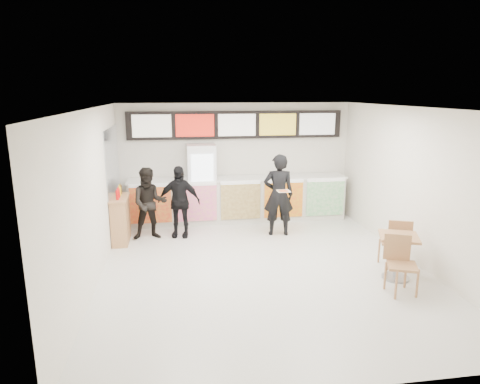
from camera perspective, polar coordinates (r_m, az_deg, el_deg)
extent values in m
plane|color=beige|center=(8.30, 2.99, -10.04)|extent=(7.00, 7.00, 0.00)
plane|color=white|center=(7.63, 3.26, 11.13)|extent=(7.00, 7.00, 0.00)
plane|color=silver|center=(11.22, -0.51, 4.14)|extent=(6.00, 0.00, 6.00)
plane|color=silver|center=(7.81, -18.99, -0.67)|extent=(0.00, 7.00, 7.00)
plane|color=silver|center=(8.93, 22.33, 0.75)|extent=(0.00, 7.00, 7.00)
cube|color=silver|center=(11.02, -0.21, -1.07)|extent=(5.50, 0.70, 1.10)
cube|color=silver|center=(10.89, -0.21, 1.83)|extent=(5.56, 0.76, 0.04)
cube|color=red|center=(10.55, -11.81, -1.71)|extent=(0.99, 0.02, 0.90)
cube|color=#EF35A9|center=(10.54, -5.83, -1.51)|extent=(0.99, 0.02, 0.90)
cube|color=brown|center=(10.64, 0.09, -1.29)|extent=(0.99, 0.02, 0.90)
cube|color=gold|center=(10.86, 5.84, -1.06)|extent=(0.99, 0.02, 0.90)
cube|color=green|center=(11.18, 11.31, -0.83)|extent=(0.99, 0.02, 0.90)
cube|color=black|center=(11.03, -0.46, 8.95)|extent=(5.50, 0.12, 0.70)
cube|color=white|center=(10.86, -11.68, 8.62)|extent=(0.95, 0.02, 0.55)
cube|color=red|center=(10.86, -6.02, 8.81)|extent=(0.95, 0.02, 0.55)
cube|color=white|center=(10.96, -0.41, 8.93)|extent=(0.95, 0.02, 0.55)
cube|color=gold|center=(11.16, 5.05, 8.95)|extent=(0.95, 0.02, 0.55)
cube|color=silver|center=(11.45, 10.27, 8.91)|extent=(0.95, 0.02, 0.55)
cube|color=white|center=(10.84, -5.12, 1.08)|extent=(0.70, 0.65, 2.00)
cube|color=white|center=(10.50, -5.01, 0.96)|extent=(0.54, 0.02, 1.50)
cylinder|color=#18862F|center=(10.67, -6.08, -2.18)|extent=(0.07, 0.07, 0.22)
cylinder|color=orange|center=(10.68, -5.33, -2.16)|extent=(0.07, 0.07, 0.22)
cylinder|color=red|center=(10.69, -4.58, -2.13)|extent=(0.07, 0.07, 0.22)
cylinder|color=blue|center=(10.70, -3.83, -2.10)|extent=(0.07, 0.07, 0.22)
cylinder|color=orange|center=(10.58, -6.13, -0.20)|extent=(0.07, 0.07, 0.22)
cylinder|color=red|center=(10.59, -5.38, -0.17)|extent=(0.07, 0.07, 0.22)
cylinder|color=blue|center=(10.59, -4.62, -0.15)|extent=(0.07, 0.07, 0.22)
cylinder|color=#18862F|center=(10.60, -3.87, -0.12)|extent=(0.07, 0.07, 0.22)
cylinder|color=red|center=(10.50, -6.18, 1.82)|extent=(0.07, 0.07, 0.22)
cylinder|color=blue|center=(10.50, -5.42, 1.84)|extent=(0.07, 0.07, 0.22)
cylinder|color=#18862F|center=(10.51, -4.66, 1.87)|extent=(0.07, 0.07, 0.22)
cylinder|color=orange|center=(10.52, -3.90, 1.89)|extent=(0.07, 0.07, 0.22)
cylinder|color=blue|center=(10.43, -6.23, 3.86)|extent=(0.07, 0.07, 0.22)
cylinder|color=#18862F|center=(10.44, -5.47, 3.89)|extent=(0.07, 0.07, 0.22)
cylinder|color=orange|center=(10.44, -4.70, 3.91)|extent=(0.07, 0.07, 0.22)
cylinder|color=red|center=(10.45, -3.93, 3.93)|extent=(0.07, 0.07, 0.22)
cube|color=#B2B7BF|center=(10.13, -16.66, 4.02)|extent=(0.01, 2.00, 1.50)
imported|color=black|center=(9.89, 5.16, -0.39)|extent=(0.75, 0.55, 1.91)
imported|color=black|center=(9.82, -11.98, -1.53)|extent=(0.85, 0.69, 1.64)
imported|color=black|center=(9.86, -8.14, -1.27)|extent=(1.03, 0.60, 1.66)
cube|color=beige|center=(9.42, 5.83, 0.13)|extent=(0.28, 0.28, 0.01)
cone|color=#CC7233|center=(9.42, 5.83, 0.19)|extent=(0.36, 0.36, 0.02)
cube|color=tan|center=(8.06, 20.44, -5.59)|extent=(0.84, 0.84, 0.04)
cylinder|color=gray|center=(8.20, 20.21, -8.25)|extent=(0.09, 0.09, 0.78)
cylinder|color=gray|center=(8.33, 20.00, -10.65)|extent=(0.48, 0.48, 0.03)
cube|color=tan|center=(7.61, 20.82, -9.19)|extent=(0.59, 0.59, 0.04)
cube|color=tan|center=(7.69, 20.22, -6.91)|extent=(0.42, 0.19, 0.46)
cube|color=tan|center=(8.72, 19.79, -6.24)|extent=(0.59, 0.59, 0.04)
cube|color=tan|center=(8.47, 20.57, -5.09)|extent=(0.42, 0.19, 0.46)
cube|color=tan|center=(9.85, -15.63, -3.68)|extent=(0.33, 0.88, 0.99)
cube|color=tan|center=(9.71, -15.82, -0.77)|extent=(0.37, 0.92, 0.04)
cylinder|color=red|center=(9.45, -16.04, -0.41)|extent=(0.07, 0.07, 0.20)
cylinder|color=red|center=(9.63, -15.90, -0.15)|extent=(0.07, 0.07, 0.20)
cylinder|color=yellow|center=(9.81, -15.77, 0.10)|extent=(0.07, 0.07, 0.20)
cylinder|color=brown|center=(9.98, -15.65, 0.32)|extent=(0.07, 0.07, 0.20)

